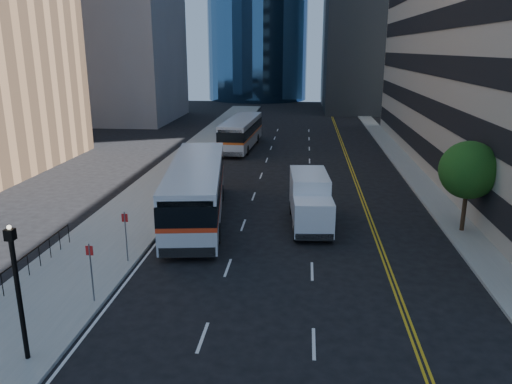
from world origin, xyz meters
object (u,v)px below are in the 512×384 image
at_px(street_tree, 469,170).
at_px(box_truck, 310,200).
at_px(lamp_post, 18,288).
at_px(bus_front, 197,189).
at_px(bus_rear, 241,132).

xyz_separation_m(street_tree, box_truck, (-8.60, 0.34, -2.07)).
height_order(street_tree, box_truck, street_tree).
bearing_deg(lamp_post, box_truck, 56.77).
bearing_deg(box_truck, lamp_post, -127.62).
xyz_separation_m(street_tree, bus_front, (-15.43, 0.85, -1.74)).
relative_size(lamp_post, bus_rear, 0.38).
bearing_deg(bus_rear, box_truck, -70.27).
relative_size(lamp_post, box_truck, 0.72).
bearing_deg(bus_rear, lamp_post, -90.62).
relative_size(street_tree, lamp_post, 1.12).
height_order(bus_front, box_truck, bus_front).
height_order(street_tree, bus_rear, street_tree).
bearing_deg(street_tree, bus_front, 176.84).
bearing_deg(bus_front, bus_rear, 82.45).
height_order(lamp_post, box_truck, lamp_post).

